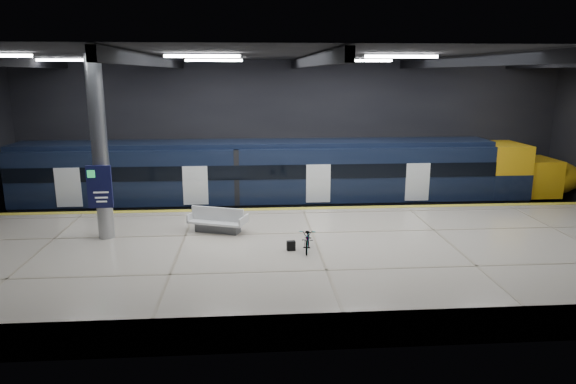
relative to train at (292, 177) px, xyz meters
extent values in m
plane|color=black|center=(0.29, -5.50, -2.06)|extent=(30.00, 30.00, 0.00)
cube|color=black|center=(0.29, 2.50, 1.94)|extent=(30.00, 0.10, 8.00)
cube|color=black|center=(0.29, -13.50, 1.94)|extent=(30.00, 0.10, 8.00)
cube|color=black|center=(0.29, -5.50, 5.94)|extent=(30.00, 16.00, 0.10)
cube|color=black|center=(-5.71, -5.50, 5.69)|extent=(0.25, 16.00, 0.40)
cube|color=black|center=(0.29, -5.50, 5.69)|extent=(0.25, 16.00, 0.40)
cube|color=black|center=(6.29, -5.50, 5.69)|extent=(0.25, 16.00, 0.40)
cube|color=white|center=(-3.71, -7.50, 5.82)|extent=(2.60, 0.18, 0.10)
cube|color=white|center=(3.29, -7.50, 5.82)|extent=(2.60, 0.18, 0.10)
cube|color=white|center=(-10.71, -1.50, 5.82)|extent=(2.60, 0.18, 0.10)
cube|color=white|center=(-3.71, -1.50, 5.82)|extent=(2.60, 0.18, 0.10)
cube|color=white|center=(3.29, -1.50, 5.82)|extent=(2.60, 0.18, 0.10)
cube|color=white|center=(10.29, -1.50, 5.82)|extent=(2.60, 0.18, 0.10)
cube|color=#B5AA99|center=(0.29, -8.00, -1.51)|extent=(30.00, 11.00, 1.10)
cube|color=gold|center=(0.29, -2.75, -0.95)|extent=(30.00, 0.40, 0.01)
cube|color=gray|center=(0.29, -0.72, -1.98)|extent=(30.00, 0.08, 0.16)
cube|color=gray|center=(0.29, 0.72, -1.98)|extent=(30.00, 0.08, 0.16)
cube|color=black|center=(-1.80, 0.00, -1.51)|extent=(24.00, 2.58, 0.80)
cube|color=black|center=(-1.80, 0.00, 0.27)|extent=(24.00, 2.80, 2.75)
cube|color=black|center=(-1.80, 0.00, 1.76)|extent=(24.00, 2.30, 0.24)
cube|color=black|center=(-1.80, -1.41, 0.54)|extent=(24.00, 0.04, 0.70)
cube|color=white|center=(1.20, -1.41, -0.06)|extent=(1.20, 0.05, 1.90)
cube|color=#EEAC14|center=(11.20, 0.00, 0.27)|extent=(2.00, 2.80, 2.75)
ellipsoid|color=#EEAC14|center=(13.80, 0.00, -0.21)|extent=(3.60, 2.52, 1.90)
cube|color=black|center=(11.50, 0.00, 0.44)|extent=(1.60, 2.38, 0.80)
cube|color=#595B60|center=(-3.46, -6.10, -0.79)|extent=(1.86, 1.14, 0.33)
cube|color=silver|center=(-3.46, -6.10, -0.54)|extent=(2.41, 1.66, 0.09)
cube|color=silver|center=(-3.46, -6.10, -0.23)|extent=(2.11, 0.86, 0.55)
cube|color=silver|center=(-4.50, -5.71, -0.40)|extent=(0.39, 0.91, 0.33)
cube|color=silver|center=(-2.42, -6.48, -0.40)|extent=(0.39, 0.91, 0.33)
imported|color=#99999E|center=(-0.11, -8.53, -0.54)|extent=(0.80, 1.68, 0.85)
cube|color=black|center=(-0.71, -8.53, -0.78)|extent=(0.32, 0.22, 0.35)
cylinder|color=#9EA0A5|center=(-7.71, -6.50, 2.49)|extent=(0.60, 0.60, 6.90)
cube|color=#0F1138|center=(-7.71, -6.92, 1.14)|extent=(0.90, 0.12, 1.60)
camera|label=1|loc=(-2.10, -25.93, 5.25)|focal=32.00mm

